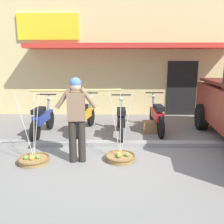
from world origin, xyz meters
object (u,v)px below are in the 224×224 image
object	(u,v)px
motorcycle_third_in_row	(121,120)
motorcycle_end_of_row	(157,116)
fruit_vendor	(76,114)
fruit_basket_left_side	(34,159)
fruit_basket_right_side	(120,157)
motorcycle_second_in_row	(85,116)
motorcycle_nearest_shop	(42,119)
wooden_crate	(151,127)

from	to	relation	value
motorcycle_third_in_row	motorcycle_end_of_row	bearing A→B (deg)	25.81
fruit_vendor	fruit_basket_left_side	xyz separation A→B (m)	(-0.87, -0.08, -0.90)
fruit_basket_right_side	motorcycle_second_in_row	size ratio (longest dim) A/B	0.80
motorcycle_nearest_shop	motorcycle_second_in_row	bearing A→B (deg)	20.23
motorcycle_nearest_shop	wooden_crate	world-z (taller)	motorcycle_nearest_shop
motorcycle_second_in_row	motorcycle_end_of_row	xyz separation A→B (m)	(2.06, 0.04, 0.00)
motorcycle_second_in_row	motorcycle_end_of_row	size ratio (longest dim) A/B	0.99
fruit_vendor	motorcycle_second_in_row	xyz separation A→B (m)	(-0.12, 2.12, -0.53)
motorcycle_nearest_shop	motorcycle_second_in_row	distance (m)	1.16
motorcycle_end_of_row	wooden_crate	xyz separation A→B (m)	(-0.18, -0.08, -0.29)
fruit_basket_left_side	fruit_basket_right_side	world-z (taller)	same
fruit_basket_right_side	wooden_crate	distance (m)	2.19
motorcycle_second_in_row	wooden_crate	distance (m)	1.91
motorcycle_second_in_row	motorcycle_end_of_row	world-z (taller)	same
motorcycle_second_in_row	wooden_crate	size ratio (longest dim) A/B	4.10
motorcycle_nearest_shop	wooden_crate	bearing A→B (deg)	6.78
fruit_basket_right_side	motorcycle_third_in_row	distance (m)	1.63
motorcycle_third_in_row	wooden_crate	xyz separation A→B (m)	(0.86, 0.41, -0.29)
motorcycle_nearest_shop	motorcycle_third_in_row	distance (m)	2.13
motorcycle_nearest_shop	motorcycle_end_of_row	size ratio (longest dim) A/B	1.00
motorcycle_nearest_shop	motorcycle_third_in_row	bearing A→B (deg)	-1.61
fruit_vendor	motorcycle_nearest_shop	distance (m)	2.17
fruit_basket_right_side	motorcycle_nearest_shop	bearing A→B (deg)	141.78
motorcycle_nearest_shop	wooden_crate	xyz separation A→B (m)	(2.98, 0.35, -0.29)
motorcycle_second_in_row	motorcycle_third_in_row	distance (m)	1.13
fruit_basket_left_side	fruit_basket_right_side	xyz separation A→B (m)	(1.73, 0.16, 0.00)
motorcycle_nearest_shop	motorcycle_second_in_row	size ratio (longest dim) A/B	1.01
fruit_basket_left_side	fruit_vendor	bearing A→B (deg)	5.42
fruit_basket_right_side	motorcycle_end_of_row	world-z (taller)	fruit_basket_right_side
fruit_vendor	motorcycle_second_in_row	size ratio (longest dim) A/B	0.96
motorcycle_second_in_row	motorcycle_end_of_row	bearing A→B (deg)	1.02
motorcycle_end_of_row	motorcycle_second_in_row	bearing A→B (deg)	-178.98
fruit_basket_left_side	motorcycle_third_in_row	distance (m)	2.52
motorcycle_third_in_row	fruit_basket_left_side	bearing A→B (deg)	-135.58
fruit_basket_right_side	motorcycle_nearest_shop	world-z (taller)	fruit_basket_right_side
fruit_vendor	motorcycle_end_of_row	size ratio (longest dim) A/B	0.95
fruit_basket_left_side	motorcycle_second_in_row	distance (m)	2.36
fruit_vendor	motorcycle_third_in_row	distance (m)	1.96
fruit_vendor	motorcycle_second_in_row	bearing A→B (deg)	93.34
motorcycle_second_in_row	motorcycle_third_in_row	xyz separation A→B (m)	(1.03, -0.46, 0.00)
fruit_vendor	motorcycle_end_of_row	xyz separation A→B (m)	(1.94, 2.16, -0.53)
fruit_vendor	fruit_basket_left_side	bearing A→B (deg)	-174.58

